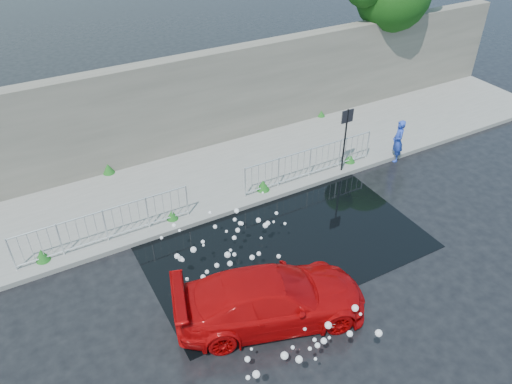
# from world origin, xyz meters

# --- Properties ---
(ground) EXTENTS (90.00, 90.00, 0.00)m
(ground) POSITION_xyz_m (0.00, 0.00, 0.00)
(ground) COLOR black
(ground) RESTS_ON ground
(pavement) EXTENTS (30.00, 4.00, 0.15)m
(pavement) POSITION_xyz_m (0.00, 5.00, 0.07)
(pavement) COLOR slate
(pavement) RESTS_ON ground
(curb) EXTENTS (30.00, 0.25, 0.16)m
(curb) POSITION_xyz_m (0.00, 3.00, 0.08)
(curb) COLOR slate
(curb) RESTS_ON ground
(retaining_wall) EXTENTS (30.00, 0.60, 3.50)m
(retaining_wall) POSITION_xyz_m (0.00, 7.20, 1.90)
(retaining_wall) COLOR #5A564C
(retaining_wall) RESTS_ON pavement
(puddle) EXTENTS (8.00, 5.00, 0.01)m
(puddle) POSITION_xyz_m (0.50, 1.00, 0.01)
(puddle) COLOR black
(puddle) RESTS_ON ground
(sign_post) EXTENTS (0.45, 0.06, 2.50)m
(sign_post) POSITION_xyz_m (4.20, 3.10, 1.72)
(sign_post) COLOR black
(sign_post) RESTS_ON ground
(railing_left) EXTENTS (5.05, 0.05, 1.10)m
(railing_left) POSITION_xyz_m (-4.00, 3.35, 0.74)
(railing_left) COLOR silver
(railing_left) RESTS_ON pavement
(railing_right) EXTENTS (5.05, 0.05, 1.10)m
(railing_right) POSITION_xyz_m (3.00, 3.35, 0.74)
(railing_right) COLOR silver
(railing_right) RESTS_ON pavement
(weeds) EXTENTS (12.17, 3.93, 0.38)m
(weeds) POSITION_xyz_m (-0.51, 4.44, 0.32)
(weeds) COLOR #16541B
(weeds) RESTS_ON pavement
(water_spray) EXTENTS (3.50, 5.79, 1.05)m
(water_spray) POSITION_xyz_m (-1.16, -0.65, 0.71)
(water_spray) COLOR white
(water_spray) RESTS_ON ground
(red_car) EXTENTS (5.00, 3.16, 1.35)m
(red_car) POSITION_xyz_m (-1.25, -1.28, 0.67)
(red_car) COLOR #AC0608
(red_car) RESTS_ON ground
(person) EXTENTS (0.61, 0.69, 1.59)m
(person) POSITION_xyz_m (6.50, 2.90, 0.80)
(person) COLOR #2541B9
(person) RESTS_ON ground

